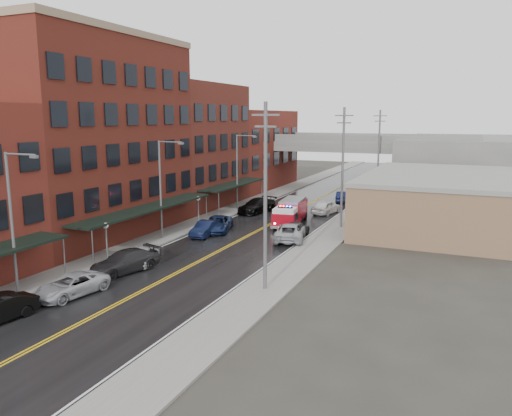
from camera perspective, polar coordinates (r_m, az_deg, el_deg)
The scene contains 32 objects.
road at distance 48.72m, azimuth -0.03°, elevation -2.75°, with size 11.00×160.00×0.02m, color black.
sidewalk_left at distance 51.99m, azimuth -7.43°, elevation -1.92°, with size 3.00×160.00×0.15m, color slate.
sidewalk_right at distance 46.35m, azimuth 8.28°, elevation -3.46°, with size 3.00×160.00×0.15m, color slate.
curb_left at distance 51.17m, azimuth -5.85°, elevation -2.09°, with size 0.30×160.00×0.15m, color gray.
curb_right at distance 46.80m, azimuth 6.33°, elevation -3.28°, with size 0.30×160.00×0.15m, color gray.
brick_building_b at distance 48.76m, azimuth -18.10°, elevation 7.43°, with size 9.00×20.00×18.00m, color maroon.
brick_building_c at distance 63.00m, azimuth -7.38°, elevation 7.05°, with size 9.00×15.00×15.00m, color #5C1F1B.
brick_building_far at distance 78.60m, azimuth -0.77°, elevation 6.68°, with size 9.00×20.00×12.00m, color maroon.
tan_building at distance 54.25m, azimuth 20.09°, elevation 0.65°, with size 14.00×22.00×5.00m, color #91694E.
right_far_block at distance 83.79m, azimuth 22.86°, elevation 4.73°, with size 18.00×30.00×8.00m, color slate.
awning_1 at distance 45.80m, azimuth -12.22°, elevation -0.03°, with size 2.60×18.00×3.09m.
awning_2 at distance 60.67m, azimuth -2.56°, elevation 2.71°, with size 2.60×13.00×3.09m.
globe_lamp_1 at distance 39.88m, azimuth -16.76°, elevation -2.77°, with size 0.44×0.44×3.12m.
globe_lamp_2 at distance 51.11m, azimuth -6.63°, elevation 0.44°, with size 0.44×0.44×3.12m.
street_lamp_0 at distance 33.88m, azimuth -25.94°, elevation -0.70°, with size 2.64×0.22×9.00m.
street_lamp_1 at distance 45.73m, azimuth -10.63°, elevation 2.80°, with size 2.64×0.22×9.00m.
street_lamp_2 at distance 59.56m, azimuth -1.97°, elevation 4.70°, with size 2.64×0.22×9.00m.
utility_pole_0 at distance 31.19m, azimuth 1.07°, elevation 1.57°, with size 1.80×0.24×12.00m.
utility_pole_1 at distance 50.12m, azimuth 9.88°, elevation 4.77°, with size 1.80×0.24×12.00m.
utility_pole_2 at distance 69.66m, azimuth 13.83°, elevation 6.16°, with size 1.80×0.24×12.00m.
overpass at distance 78.00m, azimuth 9.47°, elevation 6.51°, with size 40.00×10.00×7.50m.
fire_truck at distance 51.65m, azimuth 3.95°, elevation -0.44°, with size 3.52×7.30×2.59m.
parked_car_left_2 at distance 33.69m, azimuth -20.39°, elevation -8.29°, with size 2.24×4.85×1.35m, color #ABADB4.
parked_car_left_3 at distance 37.43m, azimuth -14.79°, elevation -5.94°, with size 2.19×5.39×1.56m, color #262528.
parked_car_left_4 at distance 39.17m, azimuth -12.74°, elevation -5.22°, with size 1.70×4.23×1.44m, color silver.
parked_car_left_5 at distance 47.23m, azimuth -5.84°, elevation -2.36°, with size 1.49×4.27×1.41m, color black.
parked_car_left_6 at distance 49.04m, azimuth -4.46°, elevation -1.83°, with size 2.42×5.24×1.46m, color #13224A.
parked_car_left_7 at distance 58.33m, azimuth 0.10°, elevation 0.27°, with size 2.32×5.72×1.66m, color black.
parked_car_right_0 at distance 45.42m, azimuth 3.91°, elevation -2.75°, with size 2.59×5.62×1.56m, color #A0A3A8.
parked_car_right_1 at distance 46.91m, azimuth 4.55°, elevation -2.44°, with size 1.94×4.77×1.39m, color #262628.
parked_car_right_2 at distance 58.25m, azimuth 8.04°, elevation 0.12°, with size 1.89×4.69×1.60m, color white.
parked_car_right_3 at distance 66.51m, azimuth 9.88°, elevation 1.29°, with size 1.57×4.49×1.48m, color #0E1433.
Camera 1 is at (18.97, -13.49, 11.09)m, focal length 35.00 mm.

